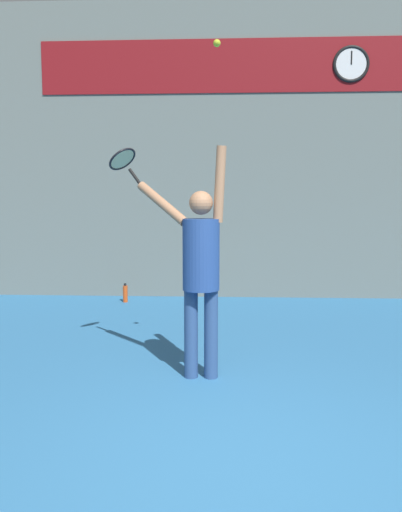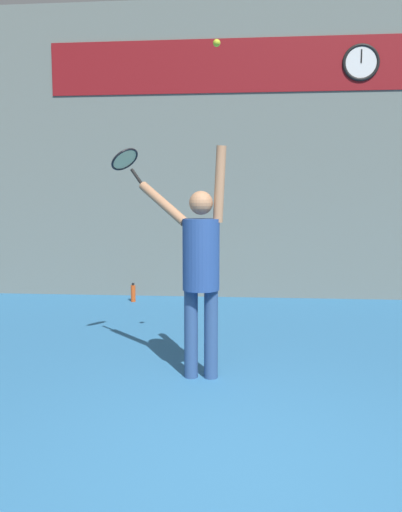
{
  "view_description": "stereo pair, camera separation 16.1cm",
  "coord_description": "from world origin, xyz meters",
  "px_view_note": "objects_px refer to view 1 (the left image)",
  "views": [
    {
      "loc": [
        -0.18,
        -2.71,
        1.67
      ],
      "look_at": [
        -0.41,
        1.88,
        1.16
      ],
      "focal_mm": 35.0,
      "sensor_mm": 36.0,
      "label": 1
    },
    {
      "loc": [
        -0.02,
        -2.69,
        1.67
      ],
      "look_at": [
        -0.41,
        1.88,
        1.16
      ],
      "focal_mm": 35.0,
      "sensor_mm": 36.0,
      "label": 2
    }
  ],
  "objects_px": {
    "tennis_racket": "(123,161)",
    "tennis_player": "(200,263)",
    "scoreboard_clock": "(351,64)",
    "water_bottle": "(125,294)",
    "tennis_ball": "(217,43)"
  },
  "relations": [
    {
      "from": "tennis_racket",
      "to": "tennis_player",
      "type": "bearing_deg",
      "value": -31.34
    },
    {
      "from": "tennis_player",
      "to": "tennis_racket",
      "type": "distance_m",
      "value": 1.36
    },
    {
      "from": "tennis_ball",
      "to": "tennis_racket",
      "type": "bearing_deg",
      "value": 150.16
    },
    {
      "from": "scoreboard_clock",
      "to": "tennis_ball",
      "type": "relative_size",
      "value": 9.27
    },
    {
      "from": "tennis_player",
      "to": "water_bottle",
      "type": "relative_size",
      "value": 6.89
    },
    {
      "from": "scoreboard_clock",
      "to": "water_bottle",
      "type": "xyz_separation_m",
      "value": [
        -3.7,
        -0.5,
        -3.76
      ]
    },
    {
      "from": "scoreboard_clock",
      "to": "tennis_player",
      "type": "xyz_separation_m",
      "value": [
        -2.28,
        -3.98,
        -2.81
      ]
    },
    {
      "from": "tennis_player",
      "to": "tennis_racket",
      "type": "xyz_separation_m",
      "value": [
        -0.8,
        0.49,
        0.98
      ]
    },
    {
      "from": "tennis_ball",
      "to": "water_bottle",
      "type": "distance_m",
      "value": 4.83
    },
    {
      "from": "tennis_player",
      "to": "tennis_racket",
      "type": "height_order",
      "value": "tennis_racket"
    },
    {
      "from": "tennis_player",
      "to": "tennis_racket",
      "type": "bearing_deg",
      "value": 148.66
    },
    {
      "from": "scoreboard_clock",
      "to": "tennis_racket",
      "type": "distance_m",
      "value": 5.0
    },
    {
      "from": "scoreboard_clock",
      "to": "tennis_player",
      "type": "distance_m",
      "value": 5.38
    },
    {
      "from": "tennis_player",
      "to": "tennis_racket",
      "type": "relative_size",
      "value": 5.25
    },
    {
      "from": "tennis_player",
      "to": "water_bottle",
      "type": "height_order",
      "value": "tennis_player"
    }
  ]
}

